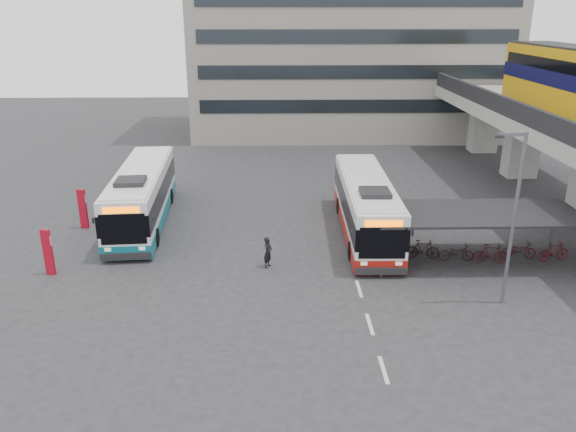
{
  "coord_description": "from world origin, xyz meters",
  "views": [
    {
      "loc": [
        -1.14,
        -22.29,
        11.62
      ],
      "look_at": [
        -0.59,
        4.08,
        2.0
      ],
      "focal_mm": 35.0,
      "sensor_mm": 36.0,
      "label": 1
    }
  ],
  "objects_px": {
    "bus_teal": "(142,196)",
    "pedestrian": "(268,252)",
    "lamp_post": "(513,210)",
    "bus_main": "(366,206)"
  },
  "relations": [
    {
      "from": "lamp_post",
      "to": "bus_teal",
      "type": "bearing_deg",
      "value": 145.52
    },
    {
      "from": "bus_main",
      "to": "bus_teal",
      "type": "xyz_separation_m",
      "value": [
        -12.69,
        2.0,
        0.04
      ]
    },
    {
      "from": "bus_main",
      "to": "bus_teal",
      "type": "height_order",
      "value": "bus_teal"
    },
    {
      "from": "pedestrian",
      "to": "lamp_post",
      "type": "height_order",
      "value": "lamp_post"
    },
    {
      "from": "pedestrian",
      "to": "bus_teal",
      "type": "bearing_deg",
      "value": 71.95
    },
    {
      "from": "lamp_post",
      "to": "pedestrian",
      "type": "bearing_deg",
      "value": 155.07
    },
    {
      "from": "bus_main",
      "to": "pedestrian",
      "type": "distance_m",
      "value": 6.93
    },
    {
      "from": "bus_main",
      "to": "pedestrian",
      "type": "xyz_separation_m",
      "value": [
        -5.34,
        -4.35,
        -0.8
      ]
    },
    {
      "from": "bus_teal",
      "to": "pedestrian",
      "type": "distance_m",
      "value": 9.75
    },
    {
      "from": "bus_teal",
      "to": "lamp_post",
      "type": "relative_size",
      "value": 1.61
    }
  ]
}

